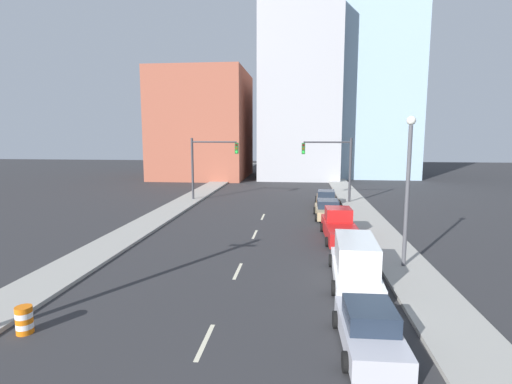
{
  "coord_description": "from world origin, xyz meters",
  "views": [
    {
      "loc": [
        3.03,
        -4.75,
        6.73
      ],
      "look_at": [
        -0.48,
        26.79,
        2.2
      ],
      "focal_mm": 28.0,
      "sensor_mm": 36.0,
      "label": 1
    }
  ],
  "objects_px": {
    "pickup_truck_red": "(339,227)",
    "traffic_signal_right": "(336,161)",
    "street_lamp": "(408,181)",
    "sedan_silver": "(369,329)",
    "sedan_brown": "(326,199)",
    "traffic_signal_left": "(206,160)",
    "traffic_barrel": "(24,320)",
    "box_truck_white": "(355,262)",
    "sedan_tan": "(328,210)"
  },
  "relations": [
    {
      "from": "traffic_signal_right",
      "to": "pickup_truck_red",
      "type": "distance_m",
      "value": 14.33
    },
    {
      "from": "box_truck_white",
      "to": "sedan_tan",
      "type": "height_order",
      "value": "box_truck_white"
    },
    {
      "from": "sedan_silver",
      "to": "box_truck_white",
      "type": "xyz_separation_m",
      "value": [
        0.33,
        5.9,
        0.33
      ]
    },
    {
      "from": "traffic_signal_right",
      "to": "pickup_truck_red",
      "type": "xyz_separation_m",
      "value": [
        -0.89,
        -13.89,
        -3.44
      ]
    },
    {
      "from": "pickup_truck_red",
      "to": "sedan_brown",
      "type": "distance_m",
      "value": 12.35
    },
    {
      "from": "sedan_brown",
      "to": "traffic_signal_left",
      "type": "bearing_deg",
      "value": 175.61
    },
    {
      "from": "pickup_truck_red",
      "to": "street_lamp",
      "type": "bearing_deg",
      "value": -67.16
    },
    {
      "from": "traffic_signal_left",
      "to": "sedan_brown",
      "type": "height_order",
      "value": "traffic_signal_left"
    },
    {
      "from": "sedan_tan",
      "to": "pickup_truck_red",
      "type": "bearing_deg",
      "value": -87.54
    },
    {
      "from": "traffic_barrel",
      "to": "traffic_signal_right",
      "type": "bearing_deg",
      "value": 65.44
    },
    {
      "from": "traffic_barrel",
      "to": "sedan_brown",
      "type": "xyz_separation_m",
      "value": [
        11.81,
        26.49,
        0.2
      ]
    },
    {
      "from": "sedan_tan",
      "to": "traffic_signal_left",
      "type": "bearing_deg",
      "value": 147.64
    },
    {
      "from": "traffic_signal_left",
      "to": "pickup_truck_red",
      "type": "height_order",
      "value": "traffic_signal_left"
    },
    {
      "from": "sedan_silver",
      "to": "box_truck_white",
      "type": "bearing_deg",
      "value": 85.46
    },
    {
      "from": "traffic_signal_right",
      "to": "sedan_tan",
      "type": "relative_size",
      "value": 1.39
    },
    {
      "from": "traffic_signal_left",
      "to": "sedan_tan",
      "type": "distance_m",
      "value": 14.45
    },
    {
      "from": "street_lamp",
      "to": "sedan_brown",
      "type": "distance_m",
      "value": 18.77
    },
    {
      "from": "traffic_signal_right",
      "to": "box_truck_white",
      "type": "distance_m",
      "value": 22.13
    },
    {
      "from": "sedan_silver",
      "to": "sedan_brown",
      "type": "bearing_deg",
      "value": 88.11
    },
    {
      "from": "sedan_silver",
      "to": "sedan_tan",
      "type": "xyz_separation_m",
      "value": [
        0.03,
        20.38,
        0.02
      ]
    },
    {
      "from": "sedan_brown",
      "to": "street_lamp",
      "type": "bearing_deg",
      "value": -78.48
    },
    {
      "from": "traffic_signal_left",
      "to": "pickup_truck_red",
      "type": "relative_size",
      "value": 1.03
    },
    {
      "from": "sedan_silver",
      "to": "pickup_truck_red",
      "type": "distance_m",
      "value": 13.89
    },
    {
      "from": "street_lamp",
      "to": "traffic_signal_right",
      "type": "bearing_deg",
      "value": 95.16
    },
    {
      "from": "traffic_barrel",
      "to": "street_lamp",
      "type": "relative_size",
      "value": 0.12
    },
    {
      "from": "sedan_tan",
      "to": "traffic_signal_right",
      "type": "bearing_deg",
      "value": 79.98
    },
    {
      "from": "box_truck_white",
      "to": "sedan_brown",
      "type": "bearing_deg",
      "value": 92.45
    },
    {
      "from": "traffic_signal_left",
      "to": "sedan_silver",
      "type": "height_order",
      "value": "traffic_signal_left"
    },
    {
      "from": "traffic_signal_left",
      "to": "street_lamp",
      "type": "xyz_separation_m",
      "value": [
        14.92,
        -19.71,
        0.26
      ]
    },
    {
      "from": "sedan_silver",
      "to": "sedan_brown",
      "type": "distance_m",
      "value": 26.24
    },
    {
      "from": "traffic_signal_right",
      "to": "sedan_brown",
      "type": "xyz_separation_m",
      "value": [
        -1.0,
        -1.54,
        -3.54
      ]
    },
    {
      "from": "box_truck_white",
      "to": "pickup_truck_red",
      "type": "distance_m",
      "value": 7.99
    },
    {
      "from": "box_truck_white",
      "to": "sedan_brown",
      "type": "relative_size",
      "value": 1.31
    },
    {
      "from": "box_truck_white",
      "to": "sedan_silver",
      "type": "bearing_deg",
      "value": -90.98
    },
    {
      "from": "pickup_truck_red",
      "to": "traffic_signal_right",
      "type": "bearing_deg",
      "value": 84.56
    },
    {
      "from": "street_lamp",
      "to": "sedan_silver",
      "type": "height_order",
      "value": "street_lamp"
    },
    {
      "from": "traffic_signal_right",
      "to": "sedan_brown",
      "type": "bearing_deg",
      "value": -123.09
    },
    {
      "from": "street_lamp",
      "to": "pickup_truck_red",
      "type": "distance_m",
      "value": 7.4
    },
    {
      "from": "box_truck_white",
      "to": "sedan_brown",
      "type": "distance_m",
      "value": 20.34
    },
    {
      "from": "traffic_barrel",
      "to": "pickup_truck_red",
      "type": "height_order",
      "value": "pickup_truck_red"
    },
    {
      "from": "pickup_truck_red",
      "to": "sedan_brown",
      "type": "height_order",
      "value": "pickup_truck_red"
    },
    {
      "from": "sedan_tan",
      "to": "sedan_silver",
      "type": "bearing_deg",
      "value": -90.64
    },
    {
      "from": "sedan_tan",
      "to": "sedan_brown",
      "type": "relative_size",
      "value": 0.99
    },
    {
      "from": "box_truck_white",
      "to": "street_lamp",
      "type": "bearing_deg",
      "value": 40.88
    },
    {
      "from": "street_lamp",
      "to": "sedan_brown",
      "type": "height_order",
      "value": "street_lamp"
    },
    {
      "from": "traffic_signal_right",
      "to": "street_lamp",
      "type": "xyz_separation_m",
      "value": [
        1.78,
        -19.71,
        0.26
      ]
    },
    {
      "from": "traffic_barrel",
      "to": "sedan_silver",
      "type": "relative_size",
      "value": 0.22
    },
    {
      "from": "traffic_signal_left",
      "to": "box_truck_white",
      "type": "distance_m",
      "value": 25.26
    },
    {
      "from": "traffic_signal_left",
      "to": "sedan_tan",
      "type": "height_order",
      "value": "traffic_signal_left"
    },
    {
      "from": "sedan_brown",
      "to": "traffic_signal_right",
      "type": "bearing_deg",
      "value": 59.73
    }
  ]
}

